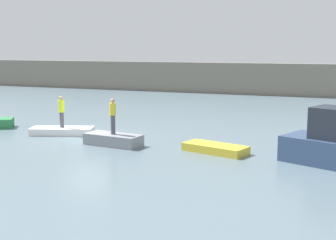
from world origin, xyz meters
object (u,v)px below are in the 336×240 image
at_px(rowboat_grey, 113,140).
at_px(person_hiviz_shirt, 61,110).
at_px(rowboat_yellow, 215,148).
at_px(rowboat_white, 62,131).
at_px(person_yellow_shirt, 113,114).

xyz_separation_m(rowboat_grey, person_hiviz_shirt, (-3.92, 1.43, 1.06)).
bearing_deg(rowboat_yellow, person_hiviz_shirt, -171.33).
height_order(rowboat_white, person_hiviz_shirt, person_hiviz_shirt).
bearing_deg(rowboat_yellow, person_yellow_shirt, -160.46).
xyz_separation_m(rowboat_grey, rowboat_yellow, (5.00, 0.34, -0.09)).
height_order(rowboat_grey, rowboat_yellow, rowboat_grey).
xyz_separation_m(rowboat_white, person_yellow_shirt, (3.92, -1.43, 1.31)).
height_order(rowboat_white, person_yellow_shirt, person_yellow_shirt).
distance_m(rowboat_white, rowboat_grey, 4.17).
xyz_separation_m(person_hiviz_shirt, person_yellow_shirt, (3.92, -1.43, 0.17)).
bearing_deg(rowboat_grey, person_hiviz_shirt, 166.89).
height_order(rowboat_yellow, person_hiviz_shirt, person_hiviz_shirt).
relative_size(rowboat_grey, person_yellow_shirt, 1.64).
bearing_deg(person_yellow_shirt, rowboat_yellow, 3.89).
xyz_separation_m(rowboat_grey, person_yellow_shirt, (0.00, -0.00, 1.23)).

